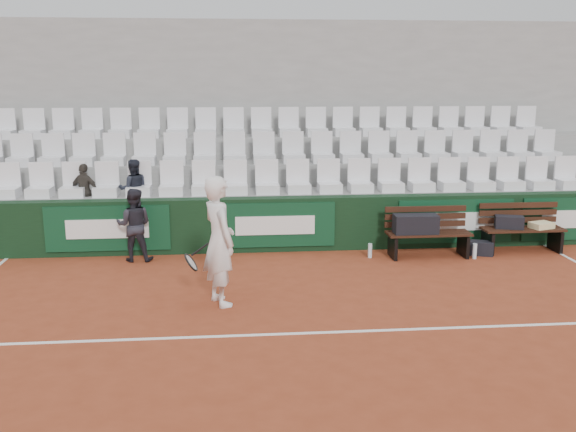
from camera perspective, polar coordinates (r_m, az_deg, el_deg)
The scene contains 22 objects.
ground at distance 8.26m, azimuth 2.21°, elevation -10.37°, with size 80.00×80.00×0.00m, color brown.
court_baseline at distance 8.26m, azimuth 2.21°, elevation -10.34°, with size 18.00×0.06×0.01m, color white.
back_barrier at distance 11.90m, azimuth 0.07°, elevation -0.70°, with size 18.00×0.34×1.00m.
grandstand_tier_front at distance 12.51m, azimuth -0.51°, elevation -0.05°, with size 18.00×0.95×1.00m, color gray.
grandstand_tier_mid at distance 13.40m, azimuth -0.85°, elevation 1.76°, with size 18.00×0.95×1.45m, color gray.
grandstand_tier_back at distance 14.29m, azimuth -1.15°, elevation 3.34°, with size 18.00×0.95×1.90m, color gray.
grandstand_rear_wall at distance 14.77m, azimuth -1.35°, elevation 8.52°, with size 18.00×0.30×4.40m, color #979694.
seat_row_front at distance 12.19m, azimuth -0.45°, elevation 3.51°, with size 11.90×0.44×0.63m, color white.
seat_row_mid at distance 13.07m, azimuth -0.81°, elevation 6.10°, with size 11.90×0.44×0.63m, color silver.
seat_row_back at distance 13.97m, azimuth -1.12°, elevation 8.36°, with size 11.90×0.44×0.63m, color silver.
bench_left at distance 11.79m, azimuth 12.35°, elevation -2.49°, with size 1.50×0.56×0.45m, color #34190F.
bench_right at distance 12.61m, azimuth 20.06°, elevation -2.00°, with size 1.50×0.56×0.45m, color #361A10.
sports_bag_left at distance 11.60m, azimuth 11.28°, elevation -0.70°, with size 0.78×0.33×0.33m, color black.
sports_bag_right at distance 12.43m, azimuth 19.06°, elevation -0.52°, with size 0.50×0.23×0.23m, color black.
towel at distance 12.66m, azimuth 21.60°, elevation -0.77°, with size 0.39×0.29×0.11m, color beige.
sports_bag_ground at distance 12.18m, azimuth 16.80°, elevation -2.75°, with size 0.41×0.25×0.25m, color black.
water_bottle_near at distance 11.57m, azimuth 7.30°, elevation -3.07°, with size 0.07×0.07×0.26m, color silver.
water_bottle_far at distance 11.89m, azimuth 16.26°, elevation -3.01°, with size 0.08×0.08×0.28m, color silver.
tennis_player at distance 9.05m, azimuth -6.15°, elevation -2.22°, with size 0.83×0.79×1.85m.
ball_kid at distance 11.50m, azimuth -13.52°, elevation -0.78°, with size 0.63×0.49×1.29m, color #212129.
spectator_b at distance 12.46m, azimuth -17.72°, elevation 4.11°, with size 0.62×0.26×1.05m, color #35312B.
spectator_c at distance 12.29m, azimuth -13.67°, elevation 4.41°, with size 0.55×0.43×1.13m, color black.
Camera 1 is at (-1.01, -7.55, 3.19)m, focal length 40.00 mm.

